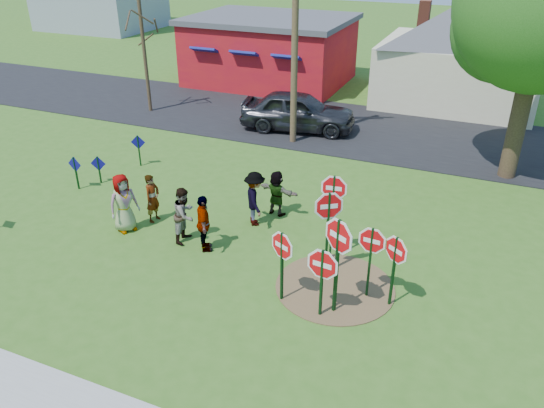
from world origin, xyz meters
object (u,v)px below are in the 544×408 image
Objects in this scene: stop_sign_d at (371,246)px; stop_sign_c at (338,246)px; person_b at (153,198)px; stop_sign_b at (333,196)px; person_a at (123,203)px; utility_pole at (295,33)px; stop_sign_a at (282,252)px; suv at (298,111)px.

stop_sign_c is at bearing -118.97° from stop_sign_d.
stop_sign_b is at bearing -84.68° from person_b.
stop_sign_b is 1.45× the size of person_a.
utility_pole is (-5.81, 9.76, 3.21)m from stop_sign_d.
stop_sign_b is 1.27× the size of stop_sign_d.
stop_sign_a is 6.08m from person_a.
stop_sign_b is at bearing 139.25° from stop_sign_c.
stop_sign_d is at bearing 51.75° from stop_sign_a.
stop_sign_d is (1.99, 1.01, 0.08)m from stop_sign_a.
stop_sign_b reaches higher than suv.
suv is at bearing 108.18° from stop_sign_b.
person_b is 0.31× the size of suv.
stop_sign_b is 0.52× the size of suv.
stop_sign_a is at bearing -108.16° from person_b.
suv is at bearing 133.54° from stop_sign_a.
utility_pole is at bearing 145.41° from stop_sign_c.
stop_sign_c is 0.53× the size of suv.
stop_sign_b is (0.57, 2.35, 0.55)m from stop_sign_a.
utility_pole reaches higher than stop_sign_d.
stop_sign_a reaches higher than person_a.
stop_sign_c reaches higher than person_b.
person_b is 10.12m from suv.
stop_sign_c reaches higher than suv.
stop_sign_a is 0.77× the size of stop_sign_b.
suv is (-4.73, 9.95, -1.07)m from stop_sign_b.
person_a is (-7.89, 0.38, -0.59)m from stop_sign_d.
stop_sign_d is (1.43, -1.34, -0.47)m from stop_sign_b.
person_a is at bearing -178.83° from stop_sign_b.
stop_sign_c is at bearing -72.66° from person_a.
stop_sign_d is 7.56m from person_b.
suv is at bearing -2.76° from person_b.
stop_sign_b reaches higher than stop_sign_a.
person_a is at bearing -160.77° from stop_sign_c.
suv is (-5.55, 12.22, -0.99)m from stop_sign_c.
stop_sign_a is 2.48m from stop_sign_b.
person_a is 1.00m from person_b.
stop_sign_d is (0.61, 0.93, -0.40)m from stop_sign_c.
stop_sign_c is (0.82, -2.27, -0.08)m from stop_sign_b.
utility_pole is (2.08, 9.37, 3.80)m from person_a.
person_a is (-6.47, -0.96, -1.06)m from stop_sign_b.
stop_sign_a reaches higher than suv.
person_b is at bearing -177.76° from stop_sign_a.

